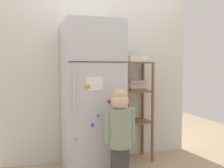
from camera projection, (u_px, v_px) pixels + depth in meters
name	position (u px, v px, depth m)	size (l,w,h in m)	color
ground_plane	(108.00, 168.00, 3.11)	(6.00, 6.00, 0.00)	tan
kitchen_wall_back	(100.00, 74.00, 3.40)	(2.47, 0.03, 2.21)	silver
refrigerator	(92.00, 97.00, 3.01)	(0.64, 0.71, 1.71)	silver
child_standing	(120.00, 128.00, 2.58)	(0.32, 0.24, 0.99)	#444541
pantry_shelf_unit	(136.00, 98.00, 3.36)	(0.37, 0.34, 1.27)	brown
fruit_bin	(136.00, 60.00, 3.33)	(0.25, 0.17, 0.08)	white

